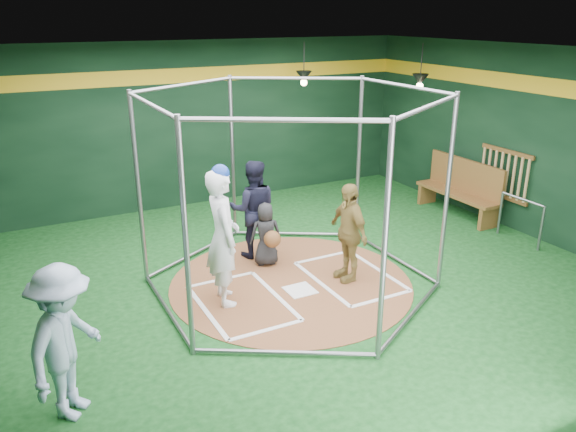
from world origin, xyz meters
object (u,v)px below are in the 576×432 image
dugout_bench (461,187)px  umpire (253,209)px  visitor_leopard (348,232)px  batter_figure (223,236)px

dugout_bench → umpire: bearing=179.5°
visitor_leopard → umpire: 1.78m
batter_figure → visitor_leopard: (2.00, -0.21, -0.23)m
umpire → batter_figure: bearing=72.3°
batter_figure → umpire: (1.05, 1.30, -0.17)m
visitor_leopard → dugout_bench: size_ratio=0.78×
umpire → visitor_leopard: bearing=143.3°
batter_figure → dugout_bench: size_ratio=1.03×
visitor_leopard → umpire: umpire is taller
batter_figure → umpire: 1.68m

